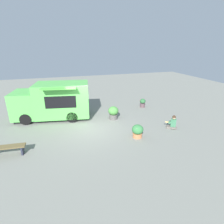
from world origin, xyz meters
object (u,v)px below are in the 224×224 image
at_px(planter_flowering_side, 113,112).
at_px(plaza_bench, 7,149).
at_px(person_customer, 173,123).
at_px(planter_flowering_near, 138,131).
at_px(planter_flowering_far, 143,103).
at_px(food_truck, 54,102).

height_order(planter_flowering_side, plaza_bench, planter_flowering_side).
height_order(person_customer, plaza_bench, person_customer).
xyz_separation_m(planter_flowering_near, planter_flowering_far, (-4.68, 2.64, -0.02)).
bearing_deg(food_truck, person_customer, 59.84).
xyz_separation_m(person_customer, planter_flowering_far, (-4.27, 0.04, 0.04)).
relative_size(planter_flowering_near, planter_flowering_side, 0.83).
height_order(planter_flowering_near, planter_flowering_side, planter_flowering_side).
height_order(person_customer, planter_flowering_near, person_customer).
bearing_deg(planter_flowering_far, food_truck, -88.34).
bearing_deg(food_truck, plaza_bench, -27.93).
bearing_deg(planter_flowering_far, person_customer, -0.51).
relative_size(planter_flowering_side, plaza_bench, 0.54).
bearing_deg(plaza_bench, planter_flowering_side, 114.23).
bearing_deg(planter_flowering_near, person_customer, 98.81).
distance_m(planter_flowering_near, plaza_bench, 6.67).
bearing_deg(person_customer, plaza_bench, -88.73).
xyz_separation_m(food_truck, planter_flowering_far, (-0.20, 7.04, -0.81)).
height_order(person_customer, planter_flowering_side, planter_flowering_side).
bearing_deg(food_truck, planter_flowering_side, 69.16).
distance_m(food_truck, plaza_bench, 4.91).
relative_size(planter_flowering_near, planter_flowering_far, 1.05).
distance_m(planter_flowering_far, plaza_bench, 10.33).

